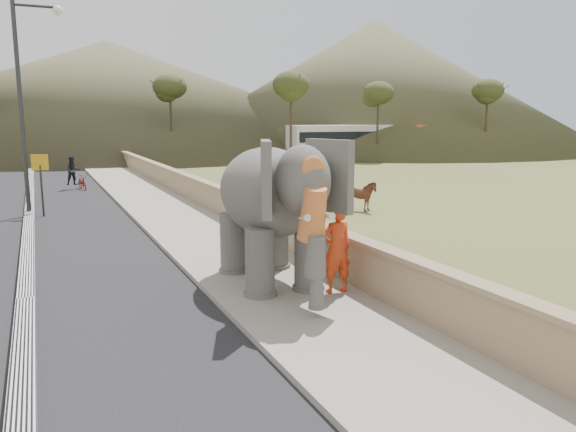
# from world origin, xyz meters

# --- Properties ---
(ground) EXTENTS (160.00, 160.00, 0.00)m
(ground) POSITION_xyz_m (0.00, 0.00, 0.00)
(ground) COLOR olive
(ground) RESTS_ON ground
(road) EXTENTS (7.00, 120.00, 0.03)m
(road) POSITION_xyz_m (-5.00, 10.00, 0.01)
(road) COLOR black
(road) RESTS_ON ground
(median) EXTENTS (0.35, 120.00, 0.22)m
(median) POSITION_xyz_m (-5.00, 10.00, 0.11)
(median) COLOR black
(median) RESTS_ON ground
(walkway) EXTENTS (3.00, 120.00, 0.15)m
(walkway) POSITION_xyz_m (0.00, 10.00, 0.07)
(walkway) COLOR #9E9687
(walkway) RESTS_ON ground
(parapet) EXTENTS (0.30, 120.00, 1.10)m
(parapet) POSITION_xyz_m (1.65, 10.00, 0.55)
(parapet) COLOR tan
(parapet) RESTS_ON ground
(lamppost) EXTENTS (1.76, 0.36, 8.00)m
(lamppost) POSITION_xyz_m (-4.69, 11.91, 4.87)
(lamppost) COLOR #333237
(lamppost) RESTS_ON ground
(signboard) EXTENTS (0.60, 0.08, 2.40)m
(signboard) POSITION_xyz_m (-4.50, 11.62, 1.64)
(signboard) COLOR #2D2D33
(signboard) RESTS_ON ground
(cow) EXTENTS (1.60, 1.39, 1.25)m
(cow) POSITION_xyz_m (7.19, 7.80, 0.63)
(cow) COLOR brown
(cow) RESTS_ON ground
(distant_car) EXTENTS (4.28, 1.83, 1.44)m
(distant_car) POSITION_xyz_m (19.99, 35.29, 0.72)
(distant_car) COLOR #B4B3BA
(distant_car) RESTS_ON ground
(bus_white) EXTENTS (11.04, 2.70, 3.10)m
(bus_white) POSITION_xyz_m (21.38, 33.39, 1.55)
(bus_white) COLOR silver
(bus_white) RESTS_ON ground
(bus_orange) EXTENTS (11.19, 3.52, 3.10)m
(bus_orange) POSITION_xyz_m (32.70, 32.49, 1.55)
(bus_orange) COLOR orange
(bus_orange) RESTS_ON ground
(hill_right) EXTENTS (56.00, 56.00, 16.00)m
(hill_right) POSITION_xyz_m (36.00, 52.00, 8.00)
(hill_right) COLOR brown
(hill_right) RESTS_ON ground
(hill_far) EXTENTS (80.00, 80.00, 14.00)m
(hill_far) POSITION_xyz_m (5.00, 70.00, 7.00)
(hill_far) COLOR brown
(hill_far) RESTS_ON ground
(elephant_and_man) EXTENTS (2.46, 4.42, 3.15)m
(elephant_and_man) POSITION_xyz_m (0.02, -0.26, 1.71)
(elephant_and_man) COLOR slate
(elephant_and_man) RESTS_ON ground
(motorcyclist) EXTENTS (1.23, 1.65, 1.79)m
(motorcyclist) POSITION_xyz_m (-2.68, 19.88, 0.71)
(motorcyclist) COLOR maroon
(motorcyclist) RESTS_ON ground
(trees) EXTENTS (47.16, 43.31, 9.24)m
(trees) POSITION_xyz_m (1.43, 28.50, 3.99)
(trees) COLOR #473828
(trees) RESTS_ON ground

